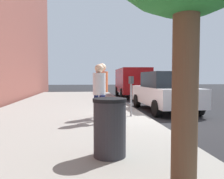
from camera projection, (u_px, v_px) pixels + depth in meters
The scene contains 8 objects.
ground_plane at pixel (148, 120), 8.07m from camera, with size 80.00×80.00×0.00m, color #232326.
sidewalk_slab at pixel (62, 120), 7.70m from camera, with size 28.00×6.00×0.15m, color gray.
parking_meter at pixel (131, 87), 7.99m from camera, with size 0.36×0.12×1.41m.
pedestrian_at_meter at pixel (102, 85), 7.68m from camera, with size 0.55×0.40×1.84m.
pedestrian_bystander at pixel (99, 88), 6.90m from camera, with size 0.50×0.39×1.77m.
parked_sedan_near at pixel (165, 91), 10.20m from camera, with size 4.46×2.09×1.77m.
parked_van_far at pixel (132, 81), 17.31m from camera, with size 5.27×2.28×2.18m.
trash_bin at pixel (110, 127), 3.93m from camera, with size 0.59×0.59×1.01m.
Camera 1 is at (-7.79, 2.21, 1.52)m, focal length 36.48 mm.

